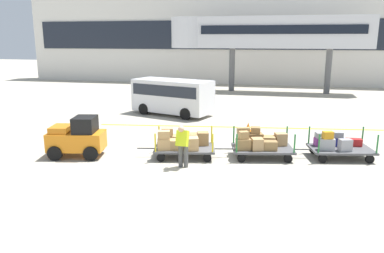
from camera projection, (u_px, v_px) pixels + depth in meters
The scene contains 11 objects.
ground_plane at pixel (184, 162), 14.02m from camera, with size 120.00×120.00×0.00m, color #A8A08E.
apron_lead_line at pixel (264, 128), 19.40m from camera, with size 17.27×0.20×0.01m, color yellow.
terminal_building at pixel (244, 39), 37.72m from camera, with size 45.63×2.51×8.79m.
jet_bridge at pixel (260, 33), 31.53m from camera, with size 16.58×3.00×6.29m.
baggage_tug at pixel (77, 138), 14.56m from camera, with size 2.27×1.57×1.58m.
baggage_cart_lead at pixel (182, 143), 14.52m from camera, with size 3.08×1.81×1.13m.
baggage_cart_middle at pixel (259, 143), 14.51m from camera, with size 3.08×1.81×1.13m.
baggage_cart_tail at pixel (337, 145), 14.42m from camera, with size 3.08×1.81×1.12m.
baggage_handler at pixel (183, 144), 13.25m from camera, with size 0.44×0.46×1.56m.
shuttle_van at pixel (172, 94), 22.52m from camera, with size 5.16×3.33×2.10m.
safety_cone_near at pixel (248, 128), 18.22m from camera, with size 0.36×0.36×0.55m, color orange.
Camera 1 is at (3.13, -12.97, 4.51)m, focal length 35.20 mm.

